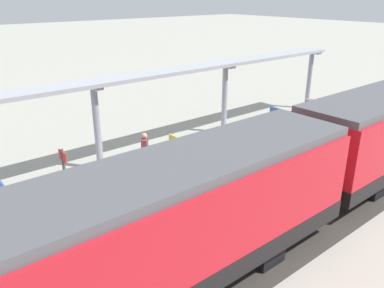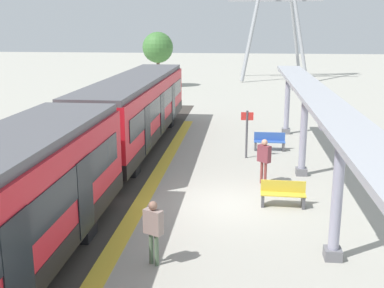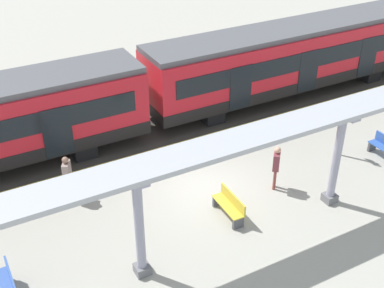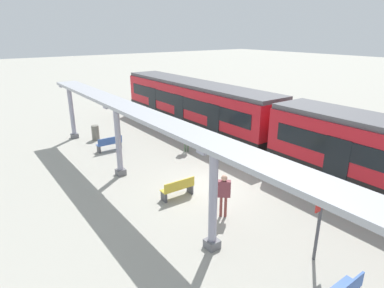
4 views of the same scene
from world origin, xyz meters
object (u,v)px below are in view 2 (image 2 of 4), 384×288
Objects in this scene: bench_far_end at (269,141)px; platform_info_sign at (247,130)px; canopy_pillar_fourth at (287,102)px; passenger_by_the_benches at (264,156)px; canopy_pillar_second at (337,193)px; canopy_pillar_third at (304,131)px; bench_mid_platform at (283,193)px; passenger_waiting_near_edge at (153,225)px; train_far_carriage at (137,110)px.

platform_info_sign is (-1.13, -1.54, 0.89)m from bench_far_end.
canopy_pillar_fourth reaches higher than bench_far_end.
canopy_pillar_second is at bearing -75.13° from passenger_by_the_benches.
canopy_pillar_fourth is 2.39× the size of bench_far_end.
canopy_pillar_third reaches higher than bench_mid_platform.
passenger_waiting_near_edge is at bearing -106.36° from canopy_pillar_fourth.
canopy_pillar_third reaches higher than passenger_waiting_near_edge.
passenger_by_the_benches is at bearing -100.10° from canopy_pillar_fourth.
canopy_pillar_third is at bearing -27.94° from train_far_carriage.
bench_mid_platform is at bearing -95.19° from canopy_pillar_fourth.
bench_mid_platform is 0.86× the size of passenger_by_the_benches.
train_far_carriage is at bearing 152.06° from canopy_pillar_third.
canopy_pillar_third is at bearing -90.00° from canopy_pillar_fourth.
platform_info_sign reaches higher than passenger_by_the_benches.
canopy_pillar_second reaches higher than bench_far_end.
canopy_pillar_second reaches higher than train_far_carriage.
passenger_by_the_benches is (-1.58, -8.90, -0.72)m from canopy_pillar_fourth.
bench_far_end is at bearing 53.72° from platform_info_sign.
canopy_pillar_second is at bearing 9.67° from passenger_waiting_near_edge.
bench_mid_platform is 5.75m from passenger_waiting_near_edge.
platform_info_sign is at bearing 101.67° from bench_mid_platform.
passenger_waiting_near_edge is (-3.58, -4.46, 0.63)m from bench_mid_platform.
passenger_waiting_near_edge is (-4.59, -0.78, -0.75)m from canopy_pillar_second.
passenger_waiting_near_edge is 0.97× the size of passenger_by_the_benches.
canopy_pillar_third is 3.28m from platform_info_sign.
passenger_waiting_near_edge is at bearing -128.73° from bench_mid_platform.
canopy_pillar_second is 4.06m from bench_mid_platform.
canopy_pillar_second is 11.25m from bench_far_end.
bench_far_end is 2.10m from platform_info_sign.
canopy_pillar_second is at bearing -90.00° from canopy_pillar_fourth.
canopy_pillar_third is at bearing 38.31° from passenger_by_the_benches.
platform_info_sign is (-2.23, -5.29, -0.49)m from canopy_pillar_fourth.
canopy_pillar_third is at bearing 73.99° from bench_mid_platform.
canopy_pillar_fourth reaches higher than platform_info_sign.
passenger_waiting_near_edge is (-2.36, -10.36, -0.26)m from platform_info_sign.
canopy_pillar_second is at bearing -76.87° from platform_info_sign.
canopy_pillar_second is 2.39× the size of bench_far_end.
train_far_carriage is 6.76m from bench_far_end.
canopy_pillar_fourth is at bearing 24.74° from train_far_carriage.
canopy_pillar_second is at bearing -74.58° from bench_mid_platform.
canopy_pillar_fourth is 4.15m from bench_far_end.
train_far_carriage is 8.52× the size of passenger_by_the_benches.
canopy_pillar_third is (7.71, -4.09, -0.01)m from train_far_carriage.
bench_mid_platform is (6.70, -7.63, -1.39)m from train_far_carriage.
passenger_by_the_benches is at bearing -79.81° from platform_info_sign.
canopy_pillar_fourth is 9.07m from passenger_by_the_benches.
bench_far_end is (-1.11, 3.89, -1.38)m from canopy_pillar_third.
platform_info_sign is at bearing -112.90° from canopy_pillar_fourth.
passenger_by_the_benches is at bearing -95.32° from bench_far_end.
passenger_by_the_benches is (-1.58, -1.25, -0.72)m from canopy_pillar_third.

